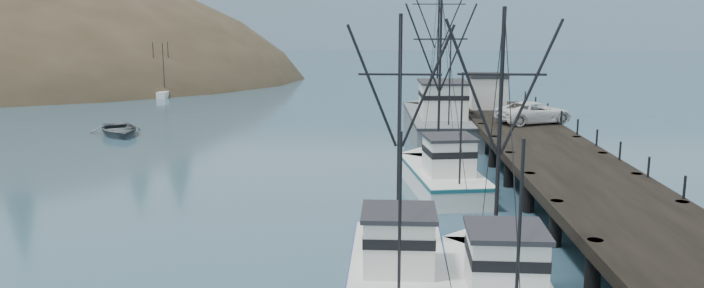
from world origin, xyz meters
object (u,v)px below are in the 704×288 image
(motorboat, at_px, (119,135))
(pickup_truck, at_px, (534,112))
(trawler_far, at_px, (442,175))
(work_vessel, at_px, (439,120))
(trawler_mid, at_px, (398,265))
(trawler_near, at_px, (497,286))
(pier_shed, at_px, (487,90))
(pier, at_px, (556,158))

(motorboat, bearing_deg, pickup_truck, -38.23)
(trawler_far, bearing_deg, pickup_truck, 55.19)
(work_vessel, bearing_deg, trawler_mid, -98.24)
(trawler_near, height_order, pickup_truck, trawler_near)
(trawler_mid, relative_size, trawler_far, 0.92)
(pier_shed, xyz_separation_m, pickup_truck, (2.11, -7.72, -0.65))
(trawler_far, xyz_separation_m, pickup_truck, (7.59, 10.92, 1.95))
(trawler_mid, bearing_deg, pier_shed, 75.43)
(trawler_near, height_order, motorboat, trawler_near)
(pier_shed, relative_size, pickup_truck, 0.58)
(trawler_far, height_order, pier_shed, trawler_far)
(pier, bearing_deg, work_vessel, 107.34)
(pickup_truck, bearing_deg, pier_shed, -5.99)
(pier, height_order, work_vessel, work_vessel)
(pier_shed, bearing_deg, pickup_truck, -74.71)
(trawler_near, distance_m, work_vessel, 32.48)
(motorboat, bearing_deg, pier_shed, -24.14)
(pier, bearing_deg, motorboat, 152.87)
(trawler_near, bearing_deg, pier_shed, 81.36)
(pier_shed, xyz_separation_m, motorboat, (-29.71, -2.28, -3.42))
(work_vessel, relative_size, motorboat, 2.83)
(trawler_near, distance_m, pier_shed, 34.89)
(pier, xyz_separation_m, motorboat, (-30.69, 15.72, -1.69))
(pier_shed, distance_m, pickup_truck, 8.03)
(pier, relative_size, trawler_far, 4.01)
(trawler_far, relative_size, motorboat, 1.92)
(pier_shed, bearing_deg, trawler_mid, -104.57)
(pier, bearing_deg, pickup_truck, 83.73)
(pier_shed, height_order, pickup_truck, pier_shed)
(trawler_far, xyz_separation_m, work_vessel, (1.45, 16.70, 0.41))
(trawler_near, height_order, work_vessel, work_vessel)
(pier, xyz_separation_m, pier_shed, (-0.98, 18.00, 1.73))
(pier_shed, bearing_deg, work_vessel, -154.28)
(pier, distance_m, work_vessel, 16.83)
(pickup_truck, distance_m, motorboat, 32.40)
(trawler_near, bearing_deg, trawler_far, 90.93)
(trawler_mid, relative_size, work_vessel, 0.62)
(trawler_far, distance_m, pier_shed, 19.61)
(pier, relative_size, motorboat, 7.68)
(pier, relative_size, pier_shed, 13.75)
(trawler_near, xyz_separation_m, pier_shed, (5.23, 34.39, 2.60))
(pier_shed, bearing_deg, trawler_near, -98.64)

